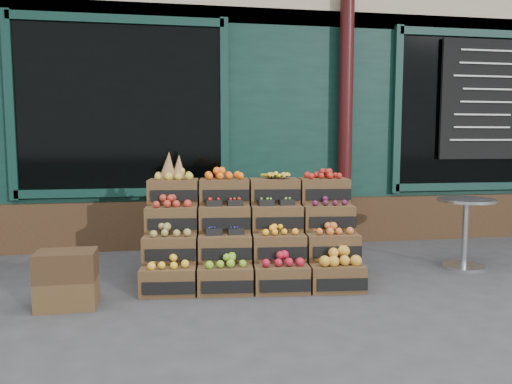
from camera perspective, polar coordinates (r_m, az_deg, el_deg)
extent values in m
plane|color=#363638|center=(4.46, 4.17, -11.84)|extent=(60.00, 60.00, 0.00)
cube|color=black|center=(9.43, -3.57, 12.32)|extent=(12.00, 6.00, 4.80)
cube|color=black|center=(6.45, -0.61, 7.22)|extent=(12.00, 0.12, 3.00)
cube|color=#3A2717|center=(6.47, -0.50, -3.46)|extent=(12.00, 0.18, 0.60)
cube|color=black|center=(6.33, -15.15, 9.30)|extent=(2.40, 0.06, 2.00)
cube|color=black|center=(7.60, 24.33, 8.40)|extent=(2.40, 0.06, 2.00)
cylinder|color=#330B0C|center=(6.56, 10.18, 7.98)|extent=(0.18, 0.18, 3.20)
cube|color=black|center=(7.54, 24.73, 9.55)|extent=(1.30, 0.04, 1.60)
cube|color=#4D361E|center=(4.57, -9.96, -9.86)|extent=(0.52, 0.38, 0.24)
cube|color=black|center=(4.41, -10.20, -10.80)|extent=(0.45, 0.06, 0.11)
cube|color=gold|center=(4.53, -10.00, -7.91)|extent=(0.41, 0.29, 0.08)
cube|color=#4D361E|center=(4.55, -3.53, -9.87)|extent=(0.52, 0.38, 0.24)
cube|color=black|center=(4.38, -3.51, -10.81)|extent=(0.45, 0.06, 0.11)
cube|color=#6FA720|center=(4.51, -3.55, -7.88)|extent=(0.41, 0.29, 0.08)
cube|color=#4D361E|center=(4.58, 2.89, -9.75)|extent=(0.52, 0.38, 0.24)
cube|color=black|center=(4.42, 3.17, -10.68)|extent=(0.45, 0.06, 0.11)
cube|color=maroon|center=(4.54, 2.90, -7.71)|extent=(0.41, 0.29, 0.09)
cube|color=#4D361E|center=(4.67, 9.14, -9.52)|extent=(0.52, 0.38, 0.24)
cube|color=black|center=(4.50, 9.66, -10.42)|extent=(0.45, 0.06, 0.11)
cube|color=gold|center=(4.62, 9.17, -7.40)|extent=(0.41, 0.29, 0.11)
cube|color=#4D361E|center=(4.71, -9.76, -6.33)|extent=(0.52, 0.38, 0.24)
cube|color=black|center=(4.54, -9.98, -7.12)|extent=(0.45, 0.06, 0.11)
cube|color=olive|center=(4.68, -9.80, -4.39)|extent=(0.41, 0.29, 0.08)
cube|color=#4D361E|center=(4.69, -3.57, -6.32)|extent=(0.52, 0.38, 0.24)
cube|color=black|center=(4.52, -3.55, -7.11)|extent=(0.45, 0.06, 0.11)
cube|color=navy|center=(4.66, -3.59, -4.69)|extent=(0.41, 0.29, 0.03)
cube|color=#4D361E|center=(4.72, 2.60, -6.23)|extent=(0.52, 0.38, 0.24)
cube|color=black|center=(4.55, 2.86, -7.01)|extent=(0.45, 0.06, 0.11)
cube|color=#FFA71B|center=(4.69, 2.61, -4.39)|extent=(0.41, 0.29, 0.07)
cube|color=#4D361E|center=(4.80, 8.63, -6.08)|extent=(0.52, 0.38, 0.24)
cube|color=black|center=(4.64, 9.11, -6.83)|extent=(0.45, 0.06, 0.11)
cube|color=#C45F28|center=(4.77, 8.66, -4.19)|extent=(0.41, 0.29, 0.08)
cube|color=#4D361E|center=(4.87, -9.57, -3.02)|extent=(0.52, 0.38, 0.24)
cube|color=black|center=(4.70, -9.78, -3.66)|extent=(0.45, 0.06, 0.11)
cube|color=#A72C1F|center=(4.84, -9.61, -1.12)|extent=(0.41, 0.29, 0.08)
cube|color=#4D361E|center=(4.84, -3.61, -2.99)|extent=(0.52, 0.38, 0.24)
cube|color=black|center=(4.67, -3.59, -3.63)|extent=(0.45, 0.06, 0.11)
cube|color=red|center=(4.83, -3.62, -1.37)|extent=(0.41, 0.29, 0.03)
cube|color=#4D361E|center=(4.87, 2.34, -2.93)|extent=(0.52, 0.38, 0.24)
cube|color=black|center=(4.70, 2.58, -3.56)|extent=(0.45, 0.06, 0.11)
cube|color=#73B03C|center=(4.86, 2.34, -1.35)|extent=(0.41, 0.29, 0.03)
cube|color=#4D361E|center=(4.96, 8.15, -2.84)|extent=(0.52, 0.38, 0.24)
cube|color=black|center=(4.79, 8.60, -3.45)|extent=(0.45, 0.06, 0.11)
cube|color=#4A1430|center=(4.93, 8.18, -1.09)|extent=(0.41, 0.29, 0.06)
cube|color=#4D361E|center=(5.04, -9.40, 0.07)|extent=(0.52, 0.38, 0.24)
cube|color=black|center=(4.86, -9.59, -0.43)|extent=(0.45, 0.06, 0.11)
cube|color=gold|center=(5.03, -9.43, 1.92)|extent=(0.41, 0.29, 0.08)
cube|color=#4D361E|center=(5.02, -3.65, 0.12)|extent=(0.52, 0.38, 0.24)
cube|color=black|center=(4.84, -3.63, -0.39)|extent=(0.45, 0.06, 0.11)
cube|color=#FF6310|center=(5.00, -3.66, 1.99)|extent=(0.41, 0.29, 0.09)
cube|color=#4D361E|center=(5.05, 2.09, 0.16)|extent=(0.52, 0.38, 0.24)
cube|color=black|center=(4.87, 2.31, -0.34)|extent=(0.45, 0.06, 0.11)
cube|color=gold|center=(5.03, 2.10, 1.96)|extent=(0.41, 0.29, 0.07)
cube|color=#4D361E|center=(5.12, 7.71, 0.20)|extent=(0.52, 0.38, 0.24)
cube|color=black|center=(4.95, 8.12, -0.29)|extent=(0.45, 0.06, 0.11)
cube|color=#A91F16|center=(5.11, 7.73, 1.95)|extent=(0.41, 0.29, 0.07)
cube|color=#3A2717|center=(4.75, -0.47, -9.15)|extent=(2.02, 0.54, 0.24)
cube|color=#3A2717|center=(4.92, -0.63, -7.16)|extent=(2.02, 0.54, 0.49)
cube|color=#3A2717|center=(5.10, -0.77, -5.30)|extent=(2.02, 0.54, 0.73)
cone|color=olive|center=(5.02, -9.98, 3.04)|extent=(0.17, 0.17, 0.28)
cone|color=olive|center=(5.06, -8.81, 2.87)|extent=(0.15, 0.15, 0.24)
cube|color=#4D361E|center=(4.42, -20.75, -10.78)|extent=(0.47, 0.33, 0.23)
cube|color=#3A2717|center=(4.36, -20.86, -7.84)|extent=(0.47, 0.33, 0.23)
cylinder|color=silver|center=(5.82, 22.61, -7.88)|extent=(0.43, 0.43, 0.03)
cylinder|color=silver|center=(5.74, 22.75, -4.48)|extent=(0.06, 0.06, 0.71)
cylinder|color=silver|center=(5.69, 22.90, -0.86)|extent=(0.59, 0.59, 0.03)
imported|color=#154C2A|center=(6.87, -18.75, 2.95)|extent=(0.79, 0.55, 2.07)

